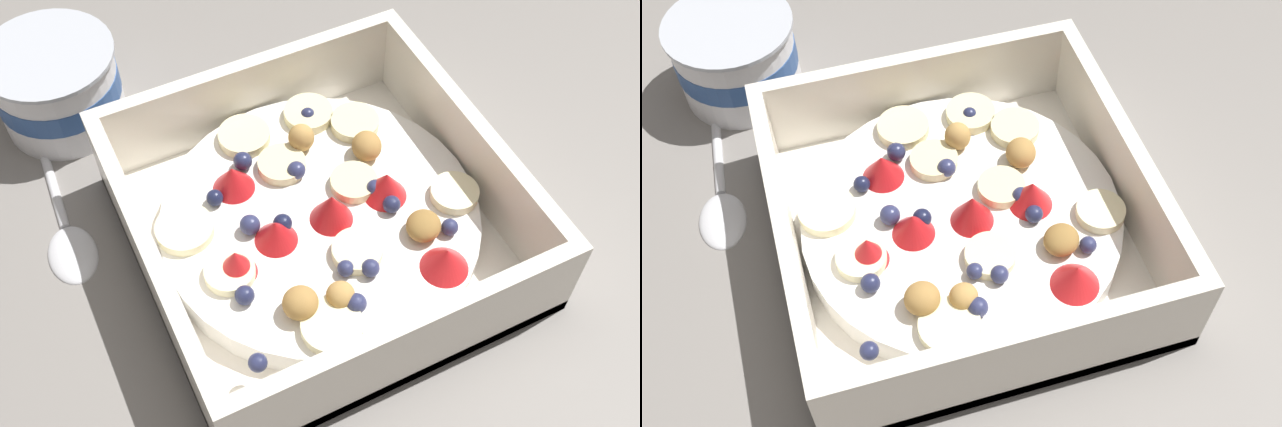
{
  "view_description": "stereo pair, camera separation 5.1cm",
  "coord_description": "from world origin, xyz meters",
  "views": [
    {
      "loc": [
        -0.13,
        -0.25,
        0.44
      ],
      "look_at": [
        0.01,
        0.02,
        0.03
      ],
      "focal_mm": 45.16,
      "sensor_mm": 36.0,
      "label": 1
    },
    {
      "loc": [
        -0.08,
        -0.27,
        0.44
      ],
      "look_at": [
        0.01,
        0.02,
        0.03
      ],
      "focal_mm": 45.16,
      "sensor_mm": 36.0,
      "label": 2
    }
  ],
  "objects": [
    {
      "name": "ground_plane",
      "position": [
        0.0,
        0.0,
        0.0
      ],
      "size": [
        2.4,
        2.4,
        0.0
      ],
      "primitive_type": "plane",
      "color": "gray"
    },
    {
      "name": "yogurt_cup",
      "position": [
        -0.11,
        0.2,
        0.03
      ],
      "size": [
        0.09,
        0.09,
        0.06
      ],
      "color": "white",
      "rests_on": "ground"
    },
    {
      "name": "spoon",
      "position": [
        -0.14,
        0.1,
        0.0
      ],
      "size": [
        0.03,
        0.17,
        0.01
      ],
      "color": "silver",
      "rests_on": "ground"
    },
    {
      "name": "fruit_bowl",
      "position": [
        0.01,
        0.02,
        0.02
      ],
      "size": [
        0.23,
        0.23,
        0.07
      ],
      "color": "white",
      "rests_on": "ground"
    }
  ]
}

